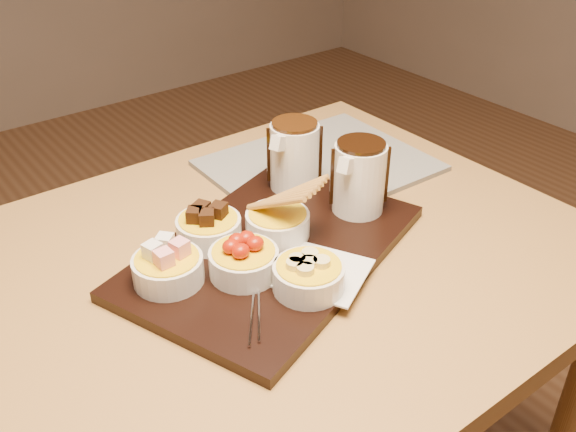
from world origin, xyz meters
TOP-DOWN VIEW (x-y plane):
  - dining_table at (0.00, 0.00)m, footprint 1.20×0.80m
  - serving_board at (0.10, -0.01)m, footprint 0.54×0.44m
  - napkin at (0.12, -0.11)m, footprint 0.16×0.16m
  - bowl_marshmallows at (-0.07, 0.01)m, footprint 0.10×0.10m
  - bowl_cake at (0.03, 0.06)m, footprint 0.10×0.10m
  - bowl_strawberries at (0.03, -0.04)m, footprint 0.10×0.10m
  - bowl_biscotti at (0.13, 0.01)m, footprint 0.10×0.10m
  - bowl_bananas at (0.08, -0.12)m, footprint 0.10×0.10m
  - pitcher_dark_chocolate at (0.28, -0.01)m, footprint 0.11×0.11m
  - pitcher_milk_chocolate at (0.24, 0.12)m, footprint 0.11×0.11m
  - fondue_skewers at (0.03, -0.07)m, footprint 0.22×0.18m
  - newspaper at (0.34, 0.17)m, footprint 0.40×0.32m

SIDE VIEW (x-z plane):
  - dining_table at x=0.00m, z-range 0.28..1.03m
  - newspaper at x=0.34m, z-range 0.75..0.76m
  - serving_board at x=0.10m, z-range 0.75..0.77m
  - napkin at x=0.12m, z-range 0.77..0.77m
  - fondue_skewers at x=0.03m, z-range 0.77..0.78m
  - bowl_marshmallows at x=-0.07m, z-range 0.77..0.81m
  - bowl_cake at x=0.03m, z-range 0.77..0.81m
  - bowl_strawberries at x=0.03m, z-range 0.77..0.81m
  - bowl_biscotti at x=0.13m, z-range 0.77..0.81m
  - bowl_bananas at x=0.08m, z-range 0.77..0.81m
  - pitcher_dark_chocolate at x=0.28m, z-range 0.77..0.88m
  - pitcher_milk_chocolate at x=0.24m, z-range 0.77..0.88m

